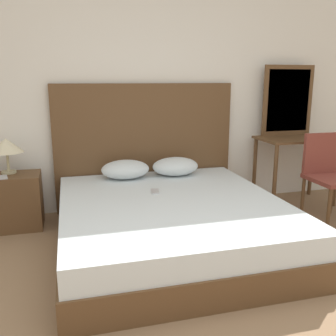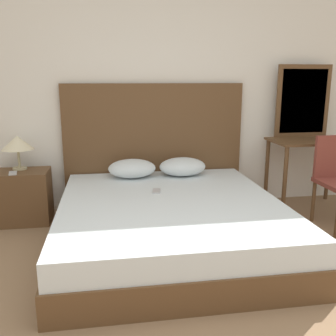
# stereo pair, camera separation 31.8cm
# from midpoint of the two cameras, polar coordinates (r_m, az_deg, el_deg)

# --- Properties ---
(wall_back) EXTENTS (10.00, 0.06, 2.70)m
(wall_back) POSITION_cam_midpoint_polar(r_m,az_deg,el_deg) (4.09, -6.19, 12.69)
(wall_back) COLOR white
(wall_back) RESTS_ON ground_plane
(bed) EXTENTS (1.85, 2.05, 0.41)m
(bed) POSITION_cam_midpoint_polar(r_m,az_deg,el_deg) (3.22, -2.38, -8.37)
(bed) COLOR brown
(bed) RESTS_ON ground_plane
(headboard) EXTENTS (1.94, 0.05, 1.35)m
(headboard) POSITION_cam_midpoint_polar(r_m,az_deg,el_deg) (4.08, -5.68, 3.19)
(headboard) COLOR brown
(headboard) RESTS_ON ground_plane
(pillow_left) EXTENTS (0.49, 0.37, 0.19)m
(pillow_left) POSITION_cam_midpoint_polar(r_m,az_deg,el_deg) (3.84, -8.89, -0.23)
(pillow_left) COLOR silver
(pillow_left) RESTS_ON bed
(pillow_right) EXTENTS (0.49, 0.37, 0.19)m
(pillow_right) POSITION_cam_midpoint_polar(r_m,az_deg,el_deg) (3.92, -1.19, 0.23)
(pillow_right) COLOR silver
(pillow_right) RESTS_ON bed
(phone_on_bed) EXTENTS (0.09, 0.16, 0.01)m
(phone_on_bed) POSITION_cam_midpoint_polar(r_m,az_deg,el_deg) (3.37, -4.71, -3.60)
(phone_on_bed) COLOR #B7B7BC
(phone_on_bed) RESTS_ON bed
(nightstand) EXTENTS (0.54, 0.38, 0.52)m
(nightstand) POSITION_cam_midpoint_polar(r_m,az_deg,el_deg) (3.92, -24.86, -4.71)
(nightstand) COLOR brown
(nightstand) RESTS_ON ground_plane
(table_lamp) EXTENTS (0.31, 0.31, 0.33)m
(table_lamp) POSITION_cam_midpoint_polar(r_m,az_deg,el_deg) (3.87, -25.62, 2.99)
(table_lamp) COLOR tan
(table_lamp) RESTS_ON nightstand
(phone_on_nightstand) EXTENTS (0.10, 0.16, 0.01)m
(phone_on_nightstand) POSITION_cam_midpoint_polar(r_m,az_deg,el_deg) (3.76, -26.09, -1.30)
(phone_on_nightstand) COLOR #B7B7BC
(phone_on_nightstand) RESTS_ON nightstand
(vanity_desk) EXTENTS (0.84, 0.53, 0.76)m
(vanity_desk) POSITION_cam_midpoint_polar(r_m,az_deg,el_deg) (4.39, 17.01, 2.62)
(vanity_desk) COLOR brown
(vanity_desk) RESTS_ON ground_plane
(vanity_mirror) EXTENTS (0.62, 0.03, 0.79)m
(vanity_mirror) POSITION_cam_midpoint_polar(r_m,az_deg,el_deg) (4.53, 15.88, 9.86)
(vanity_mirror) COLOR brown
(vanity_mirror) RESTS_ON vanity_desk
(chair) EXTENTS (0.41, 0.47, 0.86)m
(chair) POSITION_cam_midpoint_polar(r_m,az_deg,el_deg) (4.00, 21.10, -0.57)
(chair) COLOR brown
(chair) RESTS_ON ground_plane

